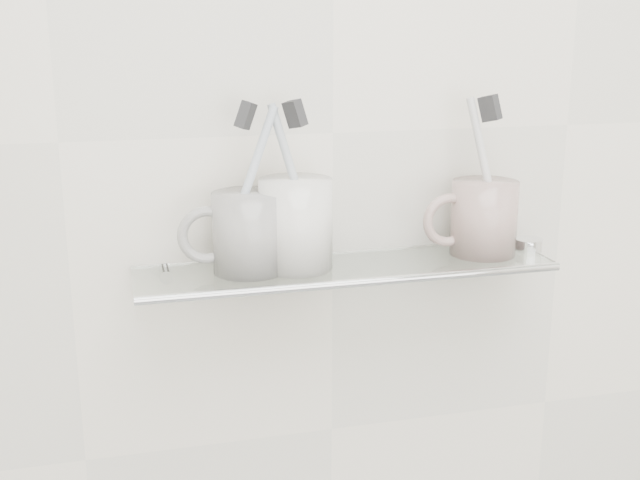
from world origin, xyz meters
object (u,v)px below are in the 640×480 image
object	(u,v)px
shelf_glass	(346,268)
mug_right	(484,218)
mug_center	(296,224)
mug_left	(249,232)

from	to	relation	value
shelf_glass	mug_right	distance (m)	0.19
shelf_glass	mug_center	xyz separation A→B (m)	(-0.06, 0.00, 0.06)
mug_right	mug_center	bearing A→B (deg)	178.18
shelf_glass	mug_center	distance (m)	0.08
mug_left	mug_center	xyz separation A→B (m)	(0.06, 0.00, 0.01)
mug_left	mug_right	bearing A→B (deg)	-0.13
shelf_glass	mug_right	xyz separation A→B (m)	(0.18, 0.00, 0.05)
mug_left	mug_right	distance (m)	0.30
shelf_glass	mug_center	bearing A→B (deg)	175.24
shelf_glass	mug_center	world-z (taller)	mug_center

